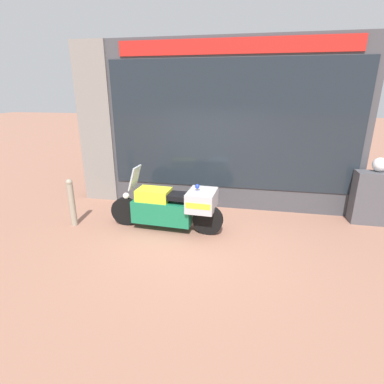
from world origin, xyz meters
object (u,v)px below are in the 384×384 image
(utility_cabinet, at_px, (374,198))
(paramedic_motorcycle, at_px, (172,206))
(white_helmet, at_px, (380,165))
(street_bollard, at_px, (72,202))

(utility_cabinet, bearing_deg, paramedic_motorcycle, -163.96)
(white_helmet, distance_m, street_bollard, 6.60)
(white_helmet, xyz_separation_m, street_bollard, (-6.39, -1.49, -0.77))
(utility_cabinet, relative_size, street_bollard, 1.10)
(white_helmet, height_order, street_bollard, white_helmet)
(white_helmet, relative_size, street_bollard, 0.29)
(paramedic_motorcycle, distance_m, white_helmet, 4.48)
(paramedic_motorcycle, bearing_deg, street_bollard, 8.63)
(utility_cabinet, height_order, white_helmet, white_helmet)
(utility_cabinet, xyz_separation_m, street_bollard, (-6.39, -1.42, -0.04))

